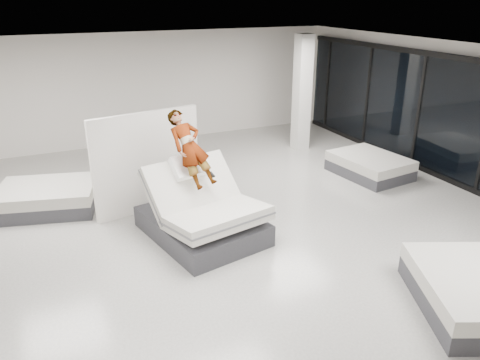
{
  "coord_description": "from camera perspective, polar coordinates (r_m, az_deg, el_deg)",
  "views": [
    {
      "loc": [
        -2.9,
        -6.62,
        4.21
      ],
      "look_at": [
        0.37,
        0.66,
        1.0
      ],
      "focal_mm": 35.0,
      "sensor_mm": 36.0,
      "label": 1
    }
  ],
  "objects": [
    {
      "name": "flat_bed_right_near",
      "position": [
        7.56,
        26.55,
        -12.17
      ],
      "size": [
        2.11,
        2.36,
        0.53
      ],
      "color": "#38383D",
      "rests_on": "floor"
    },
    {
      "name": "flat_bed_right_far",
      "position": [
        11.95,
        15.53,
        1.7
      ],
      "size": [
        1.54,
        1.94,
        0.49
      ],
      "color": "#38383D",
      "rests_on": "floor"
    },
    {
      "name": "person",
      "position": [
        8.51,
        -5.99,
        2.05
      ],
      "size": [
        0.84,
        1.53,
        1.17
      ],
      "primitive_type": "imported",
      "rotation": [
        0.95,
        0.0,
        0.21
      ],
      "color": "slate",
      "rests_on": "hero_bed"
    },
    {
      "name": "hero_bed",
      "position": [
        8.59,
        -4.6,
        -4.28
      ],
      "size": [
        2.11,
        2.53,
        1.46
      ],
      "color": "#38383D",
      "rests_on": "floor"
    },
    {
      "name": "remote",
      "position": [
        8.39,
        -3.44,
        0.68
      ],
      "size": [
        0.08,
        0.15,
        0.08
      ],
      "primitive_type": "cube",
      "rotation": [
        0.35,
        0.0,
        0.21
      ],
      "color": "black",
      "rests_on": "person"
    },
    {
      "name": "column",
      "position": [
        13.35,
        7.57,
        10.43
      ],
      "size": [
        0.4,
        0.4,
        3.2
      ],
      "primitive_type": "cube",
      "color": "silver",
      "rests_on": "floor"
    },
    {
      "name": "room",
      "position": [
        7.69,
        -0.53,
        2.05
      ],
      "size": [
        14.0,
        14.04,
        3.2
      ],
      "color": "beige",
      "rests_on": "ground"
    },
    {
      "name": "flat_bed_left_far",
      "position": [
        10.48,
        -22.41,
        -2.0
      ],
      "size": [
        2.19,
        1.84,
        0.52
      ],
      "color": "#38383D",
      "rests_on": "floor"
    },
    {
      "name": "divider_panel",
      "position": [
        9.58,
        -11.23,
        2.1
      ],
      "size": [
        2.25,
        0.52,
        2.07
      ],
      "primitive_type": "cube",
      "rotation": [
        0.0,
        0.0,
        0.18
      ],
      "color": "white",
      "rests_on": "floor"
    }
  ]
}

